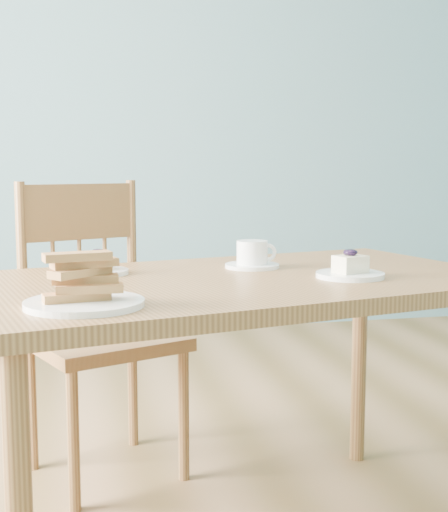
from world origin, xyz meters
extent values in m
cube|color=slate|center=(0.00, 2.50, 1.35)|extent=(5.00, 0.01, 2.70)
cube|color=brown|center=(-0.01, -0.12, 0.73)|extent=(1.54, 1.09, 0.04)
cylinder|color=brown|center=(0.54, 0.36, 0.35)|extent=(0.05, 0.05, 0.71)
cube|color=brown|center=(-0.34, 0.42, 0.46)|extent=(0.58, 0.57, 0.04)
cylinder|color=brown|center=(-0.45, 0.18, 0.22)|extent=(0.04, 0.04, 0.44)
cylinder|color=brown|center=(-0.09, 0.33, 0.22)|extent=(0.04, 0.04, 0.44)
cylinder|color=brown|center=(-0.59, 0.52, 0.22)|extent=(0.04, 0.04, 0.44)
cylinder|color=brown|center=(-0.23, 0.66, 0.22)|extent=(0.04, 0.04, 0.44)
cylinder|color=brown|center=(-0.60, 0.53, 0.74)|extent=(0.03, 0.03, 0.51)
cylinder|color=brown|center=(-0.22, 0.68, 0.74)|extent=(0.03, 0.03, 0.51)
cube|color=brown|center=(-0.41, 0.60, 0.88)|extent=(0.37, 0.17, 0.19)
cylinder|color=brown|center=(-0.50, 0.57, 0.63)|extent=(0.02, 0.02, 0.30)
cylinder|color=brown|center=(-0.41, 0.60, 0.63)|extent=(0.02, 0.02, 0.30)
cylinder|color=brown|center=(-0.32, 0.64, 0.63)|extent=(0.02, 0.02, 0.30)
cylinder|color=white|center=(0.27, -0.19, 0.76)|extent=(0.18, 0.18, 0.01)
cube|color=beige|center=(0.27, -0.19, 0.79)|extent=(0.09, 0.08, 0.04)
ellipsoid|color=black|center=(0.27, -0.19, 0.82)|extent=(0.04, 0.04, 0.02)
sphere|color=black|center=(0.28, -0.19, 0.82)|extent=(0.02, 0.02, 0.02)
sphere|color=black|center=(0.26, -0.18, 0.82)|extent=(0.02, 0.02, 0.02)
sphere|color=black|center=(0.27, -0.20, 0.82)|extent=(0.02, 0.02, 0.02)
cylinder|color=white|center=(-0.37, 0.02, 0.76)|extent=(0.16, 0.16, 0.01)
cube|color=beige|center=(-0.37, 0.02, 0.78)|extent=(0.08, 0.07, 0.04)
ellipsoid|color=black|center=(-0.37, 0.02, 0.81)|extent=(0.03, 0.03, 0.02)
sphere|color=black|center=(-0.36, 0.02, 0.81)|extent=(0.01, 0.01, 0.01)
sphere|color=black|center=(-0.38, 0.02, 0.81)|extent=(0.01, 0.01, 0.01)
sphere|color=black|center=(-0.37, 0.01, 0.81)|extent=(0.01, 0.01, 0.01)
cylinder|color=white|center=(0.07, 0.04, 0.76)|extent=(0.16, 0.16, 0.01)
cylinder|color=white|center=(0.07, 0.04, 0.79)|extent=(0.11, 0.11, 0.07)
cylinder|color=#9A6744|center=(0.07, 0.04, 0.82)|extent=(0.08, 0.08, 0.00)
torus|color=white|center=(0.11, 0.03, 0.79)|extent=(0.05, 0.02, 0.05)
cylinder|color=white|center=(-0.42, -0.44, 0.76)|extent=(0.25, 0.25, 0.01)
camera|label=1|loc=(-0.45, -1.92, 1.04)|focal=50.00mm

